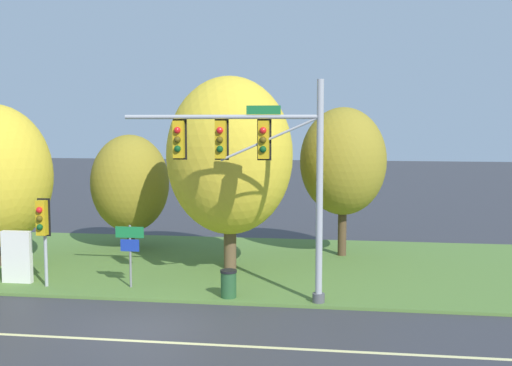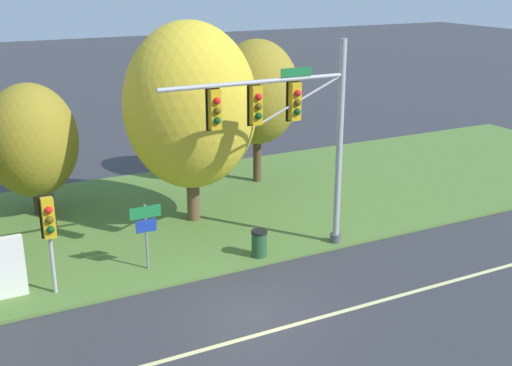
% 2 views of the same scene
% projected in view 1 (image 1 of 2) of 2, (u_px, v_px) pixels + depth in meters
% --- Properties ---
extents(ground_plane, '(160.00, 160.00, 0.00)m').
position_uv_depth(ground_plane, '(144.00, 327.00, 18.64)').
color(ground_plane, '#333338').
extents(lane_stripe, '(36.00, 0.16, 0.01)m').
position_uv_depth(lane_stripe, '(130.00, 341.00, 17.46)').
color(lane_stripe, beige).
rests_on(lane_stripe, ground).
extents(grass_verge, '(48.00, 11.50, 0.10)m').
position_uv_depth(grass_verge, '(206.00, 263.00, 26.76)').
color(grass_verge, '#517533').
rests_on(grass_verge, ground).
extents(traffic_signal_mast, '(6.60, 0.49, 7.18)m').
position_uv_depth(traffic_signal_mast, '(258.00, 161.00, 20.63)').
color(traffic_signal_mast, '#9EA0A5').
rests_on(traffic_signal_mast, grass_verge).
extents(pedestrian_signal_near_kerb, '(0.46, 0.55, 3.16)m').
position_uv_depth(pedestrian_signal_near_kerb, '(43.00, 223.00, 22.45)').
color(pedestrian_signal_near_kerb, '#9EA0A5').
rests_on(pedestrian_signal_near_kerb, grass_verge).
extents(route_sign_post, '(1.03, 0.08, 2.22)m').
position_uv_depth(route_sign_post, '(130.00, 245.00, 22.54)').
color(route_sign_post, slate).
rests_on(route_sign_post, grass_verge).
extents(tree_left_of_mast, '(3.58, 3.58, 5.25)m').
position_uv_depth(tree_left_of_mast, '(130.00, 183.00, 29.44)').
color(tree_left_of_mast, '#423021').
rests_on(tree_left_of_mast, grass_verge).
extents(tree_behind_signpost, '(4.97, 4.97, 7.62)m').
position_uv_depth(tree_behind_signpost, '(230.00, 156.00, 25.18)').
color(tree_behind_signpost, brown).
rests_on(tree_behind_signpost, grass_verge).
extents(tree_mid_verge, '(3.73, 3.73, 6.46)m').
position_uv_depth(tree_mid_verge, '(343.00, 162.00, 27.71)').
color(tree_mid_verge, '#4C3823').
rests_on(tree_mid_verge, grass_verge).
extents(info_kiosk, '(1.10, 0.24, 1.90)m').
position_uv_depth(info_kiosk, '(17.00, 257.00, 23.26)').
color(info_kiosk, silver).
rests_on(info_kiosk, grass_verge).
extents(trash_bin, '(0.56, 0.56, 0.93)m').
position_uv_depth(trash_bin, '(229.00, 284.00, 21.34)').
color(trash_bin, '#234C28').
rests_on(trash_bin, grass_verge).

